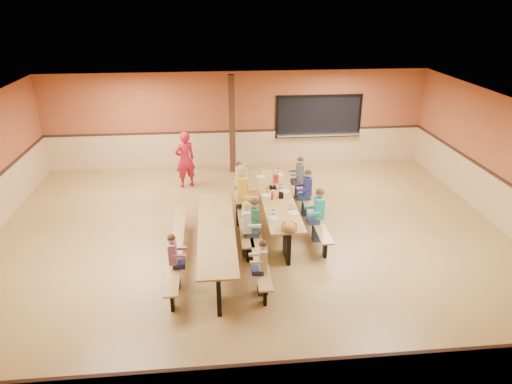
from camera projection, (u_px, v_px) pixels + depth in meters
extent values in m
plane|color=olive|center=(252.00, 240.00, 10.44)|extent=(12.00, 12.00, 0.00)
cube|color=#9A4D2C|center=(237.00, 120.00, 14.39)|extent=(12.00, 0.04, 3.00)
cube|color=#9A4D2C|center=(289.00, 340.00, 5.28)|extent=(12.00, 0.04, 3.00)
cube|color=white|center=(251.00, 110.00, 9.23)|extent=(12.00, 10.00, 0.04)
cube|color=black|center=(319.00, 116.00, 14.57)|extent=(2.60, 0.06, 1.20)
cube|color=silver|center=(318.00, 134.00, 14.72)|extent=(2.70, 0.28, 0.06)
cube|color=#321D10|center=(232.00, 125.00, 13.82)|extent=(0.18, 0.18, 3.00)
cube|color=#A37C41|center=(277.00, 198.00, 10.83)|extent=(0.75, 3.60, 0.04)
cube|color=black|center=(287.00, 244.00, 9.56)|extent=(0.08, 0.60, 0.70)
cube|color=black|center=(269.00, 186.00, 12.39)|extent=(0.08, 0.60, 0.70)
cube|color=#A37C41|center=(242.00, 210.00, 10.87)|extent=(0.26, 3.60, 0.04)
cube|color=black|center=(243.00, 218.00, 10.96)|extent=(0.06, 0.18, 0.41)
cube|color=#A37C41|center=(310.00, 207.00, 11.02)|extent=(0.26, 3.60, 0.04)
cube|color=black|center=(310.00, 215.00, 11.11)|extent=(0.06, 0.18, 0.41)
cube|color=#A37C41|center=(216.00, 230.00, 9.35)|extent=(0.75, 3.60, 0.04)
cube|color=black|center=(219.00, 290.00, 8.09)|extent=(0.08, 0.60, 0.70)
cube|color=black|center=(216.00, 213.00, 10.91)|extent=(0.08, 0.60, 0.70)
cube|color=#A37C41|center=(177.00, 244.00, 9.39)|extent=(0.26, 3.60, 0.04)
cube|color=black|center=(178.00, 254.00, 9.48)|extent=(0.06, 0.18, 0.41)
cube|color=#A37C41|center=(256.00, 240.00, 9.54)|extent=(0.26, 3.60, 0.04)
cube|color=black|center=(256.00, 250.00, 9.63)|extent=(0.06, 0.18, 0.41)
imported|color=#A41225|center=(185.00, 160.00, 12.98)|extent=(0.71, 0.62, 1.64)
cylinder|color=red|center=(276.00, 179.00, 11.58)|extent=(0.16, 0.16, 0.22)
cube|color=black|center=(281.00, 195.00, 10.74)|extent=(0.10, 0.14, 0.13)
cylinder|color=yellow|center=(273.00, 193.00, 10.80)|extent=(0.06, 0.06, 0.17)
cylinder|color=#B2140F|center=(272.00, 196.00, 10.63)|extent=(0.06, 0.06, 0.17)
cube|color=black|center=(273.00, 187.00, 11.26)|extent=(0.16, 0.16, 0.06)
cube|color=#A37C41|center=(273.00, 177.00, 11.15)|extent=(0.02, 0.09, 0.50)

